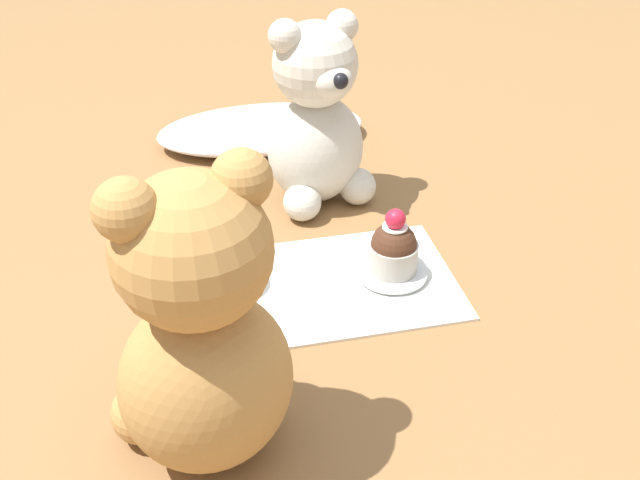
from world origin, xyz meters
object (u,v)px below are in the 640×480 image
teddy_bear_cream (317,121)px  saucer_plate (393,274)px  teddy_bear_tan (200,334)px  cupcake_near_cream_bear (224,263)px  cupcake_near_tan_bear (395,251)px  teaspoon (216,197)px

teddy_bear_cream → saucer_plate: teddy_bear_cream is taller
teddy_bear_tan → saucer_plate: 0.28m
cupcake_near_cream_bear → cupcake_near_tan_bear: cupcake_near_tan_bear is taller
saucer_plate → teddy_bear_cream: bearing=102.8°
cupcake_near_cream_bear → teddy_bear_tan: bearing=-99.6°
cupcake_near_tan_bear → teaspoon: cupcake_near_tan_bear is taller
teddy_bear_tan → cupcake_near_cream_bear: bearing=-116.3°
teddy_bear_cream → teddy_bear_tan: bearing=-131.2°
teddy_bear_tan → saucer_plate: bearing=-155.8°
teddy_bear_cream → saucer_plate: size_ratio=3.05×
teaspoon → saucer_plate: bearing=169.1°
cupcake_near_tan_bear → saucer_plate: bearing=-90.0°
teddy_bear_cream → teaspoon: size_ratio=1.83×
teddy_bear_tan → cupcake_near_cream_bear: (0.03, 0.19, -0.08)m
cupcake_near_tan_bear → teaspoon: bearing=128.3°
teddy_bear_tan → teddy_bear_cream: bearing=-131.3°
teddy_bear_cream → teaspoon: bearing=151.8°
teddy_bear_cream → teaspoon: teddy_bear_cream is taller
cupcake_near_cream_bear → cupcake_near_tan_bear: (0.16, -0.02, 0.00)m
saucer_plate → cupcake_near_tan_bear: cupcake_near_tan_bear is taller
saucer_plate → cupcake_near_tan_bear: 0.03m
teaspoon → cupcake_near_tan_bear: bearing=169.1°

